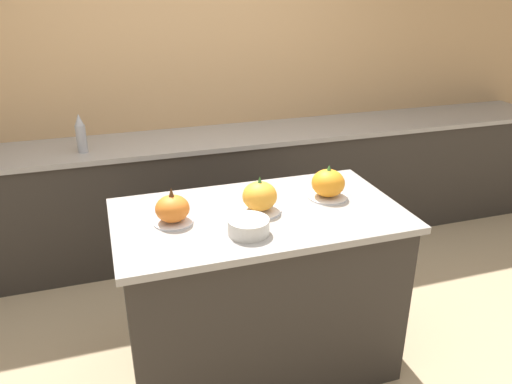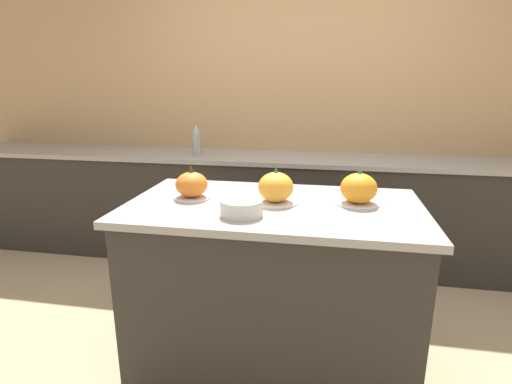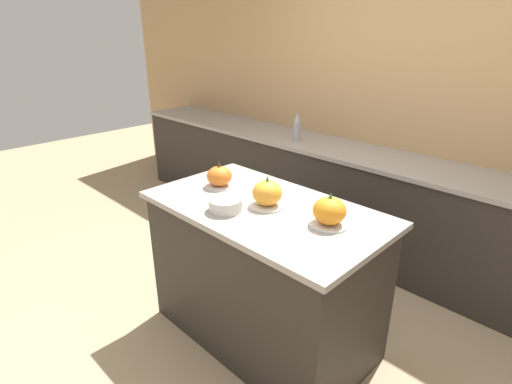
{
  "view_description": "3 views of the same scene",
  "coord_description": "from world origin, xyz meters",
  "views": [
    {
      "loc": [
        -0.69,
        -2.1,
        1.99
      ],
      "look_at": [
        -0.02,
        -0.01,
        1.05
      ],
      "focal_mm": 35.0,
      "sensor_mm": 36.0,
      "label": 1
    },
    {
      "loc": [
        0.25,
        -1.83,
        1.5
      ],
      "look_at": [
        -0.08,
        -0.04,
        1.0
      ],
      "focal_mm": 28.0,
      "sensor_mm": 36.0,
      "label": 2
    },
    {
      "loc": [
        1.44,
        -1.53,
        1.89
      ],
      "look_at": [
        -0.08,
        0.01,
        0.99
      ],
      "focal_mm": 28.0,
      "sensor_mm": 36.0,
      "label": 3
    }
  ],
  "objects": [
    {
      "name": "ground_plane",
      "position": [
        0.0,
        0.0,
        0.0
      ],
      "size": [
        12.0,
        12.0,
        0.0
      ],
      "primitive_type": "plane",
      "color": "tan"
    },
    {
      "name": "wall_back",
      "position": [
        0.0,
        1.72,
        1.25
      ],
      "size": [
        8.0,
        0.06,
        2.5
      ],
      "color": "tan",
      "rests_on": "ground_plane"
    },
    {
      "name": "kitchen_island",
      "position": [
        0.0,
        0.0,
        0.47
      ],
      "size": [
        1.42,
        0.8,
        0.93
      ],
      "color": "#2D2823",
      "rests_on": "ground_plane"
    },
    {
      "name": "back_counter",
      "position": [
        0.0,
        1.39,
        0.46
      ],
      "size": [
        6.0,
        0.6,
        0.91
      ],
      "color": "#2D2823",
      "rests_on": "ground_plane"
    },
    {
      "name": "pumpkin_cake_left",
      "position": [
        -0.42,
        0.02,
        1.0
      ],
      "size": [
        0.19,
        0.19,
        0.18
      ],
      "color": "silver",
      "rests_on": "kitchen_island"
    },
    {
      "name": "pumpkin_cake_center",
      "position": [
        0.01,
        0.01,
        1.01
      ],
      "size": [
        0.22,
        0.22,
        0.18
      ],
      "color": "silver",
      "rests_on": "kitchen_island"
    },
    {
      "name": "pumpkin_cake_right",
      "position": [
        0.4,
        0.07,
        1.01
      ],
      "size": [
        0.21,
        0.21,
        0.18
      ],
      "color": "silver",
      "rests_on": "kitchen_island"
    },
    {
      "name": "bottle_tall",
      "position": [
        -0.82,
        1.3,
        1.04
      ],
      "size": [
        0.07,
        0.07,
        0.26
      ],
      "color": "#99999E",
      "rests_on": "back_counter"
    },
    {
      "name": "mixing_bowl",
      "position": [
        -0.11,
        -0.2,
        0.97
      ],
      "size": [
        0.19,
        0.19,
        0.07
      ],
      "color": "beige",
      "rests_on": "kitchen_island"
    }
  ]
}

